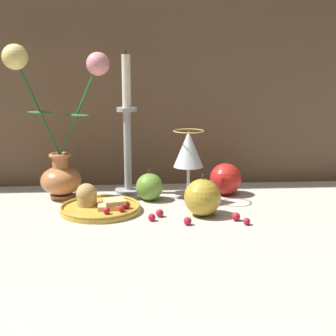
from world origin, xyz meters
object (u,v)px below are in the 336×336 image
Objects in this scene: vase at (58,142)px; plate_with_pastries at (98,205)px; apple_at_table_edge at (150,187)px; apple_beside_vase at (226,179)px; candlestick at (127,135)px; wine_glass at (188,152)px; apple_near_glass at (202,197)px.

vase is 0.21m from plate_with_pastries.
apple_beside_vase is at bearing 11.20° from apple_at_table_edge.
vase is at bearing -166.82° from candlestick.
vase reaches higher than apple_beside_vase.
wine_glass reaches higher than apple_beside_vase.
vase is at bearing 131.68° from plate_with_pastries.
plate_with_pastries is at bearing -113.00° from candlestick.
apple_near_glass is at bearing -25.82° from vase.
apple_beside_vase is (0.11, 0.07, -0.09)m from wine_glass.
vase reaches higher than apple_at_table_edge.
apple_near_glass is (0.17, -0.21, -0.11)m from candlestick.
vase is 4.75× the size of apple_at_table_edge.
apple_beside_vase is at bearing 31.85° from wine_glass.
plate_with_pastries is 1.04× the size of wine_glass.
apple_beside_vase is (0.43, 0.01, -0.10)m from vase.
apple_beside_vase is (0.32, 0.12, 0.03)m from plate_with_pastries.
apple_near_glass is at bearing -78.88° from wine_glass.
candlestick is at bearing 126.31° from apple_at_table_edge.
vase is 0.44m from apple_beside_vase.
vase is 4.02× the size of apple_beside_vase.
candlestick is at bearing 13.18° from vase.
wine_glass is 0.49× the size of candlestick.
vase is at bearing 169.39° from wine_glass.
wine_glass is at bearing 14.95° from plate_with_pastries.
vase is 2.05× the size of plate_with_pastries.
apple_near_glass is (-0.09, -0.17, 0.00)m from apple_beside_vase.
wine_glass reaches higher than apple_near_glass.
plate_with_pastries is at bearing -145.42° from apple_at_table_edge.
candlestick reaches higher than apple_near_glass.
wine_glass is at bearing -33.99° from candlestick.
apple_near_glass is (0.34, -0.17, -0.10)m from vase.
plate_with_pastries is at bearing -159.02° from apple_beside_vase.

